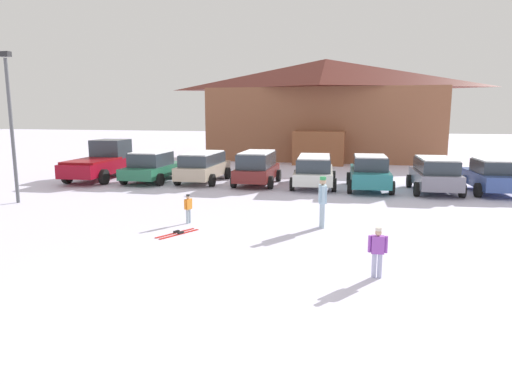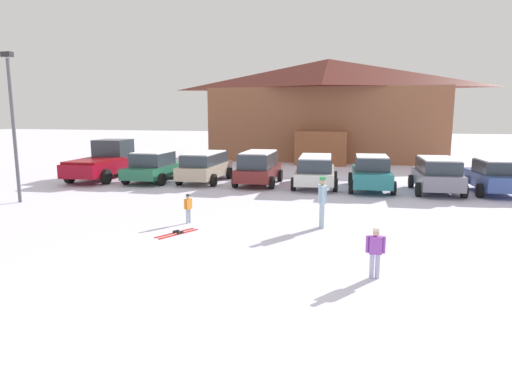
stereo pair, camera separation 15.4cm
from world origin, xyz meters
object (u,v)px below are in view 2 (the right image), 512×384
(skier_adult_in_blue_parka, at_px, (322,199))
(pair_of_skis, at_px, (177,233))
(parked_beige_suv, at_px, (205,166))
(ski_lodge, at_px, (327,109))
(parked_teal_hatchback, at_px, (371,172))
(parked_grey_wagon, at_px, (437,174))
(skier_child_in_orange_jacket, at_px, (188,207))
(parked_maroon_van, at_px, (259,167))
(pickup_truck, at_px, (106,161))
(parked_green_coupe, at_px, (154,166))
(parked_blue_hatchback, at_px, (495,176))
(skier_child_in_purple_jacket, at_px, (375,250))
(parked_white_suv, at_px, (316,170))
(lamp_post, at_px, (13,120))

(skier_adult_in_blue_parka, distance_m, pair_of_skis, 4.72)
(parked_beige_suv, relative_size, skier_adult_in_blue_parka, 2.80)
(pair_of_skis, bearing_deg, ski_lodge, 85.97)
(parked_teal_hatchback, bearing_deg, skier_adult_in_blue_parka, -99.52)
(ski_lodge, relative_size, parked_grey_wagon, 4.45)
(pair_of_skis, bearing_deg, skier_child_in_orange_jacket, 98.95)
(parked_grey_wagon, bearing_deg, ski_lodge, 114.92)
(parked_maroon_van, distance_m, parked_teal_hatchback, 5.67)
(pickup_truck, distance_m, skier_child_in_orange_jacket, 12.40)
(parked_green_coupe, height_order, parked_beige_suv, parked_green_coupe)
(ski_lodge, distance_m, pickup_truck, 18.31)
(parked_grey_wagon, bearing_deg, pickup_truck, 179.57)
(ski_lodge, height_order, parked_teal_hatchback, ski_lodge)
(parked_green_coupe, distance_m, parked_grey_wagon, 14.40)
(parked_grey_wagon, height_order, pair_of_skis, parked_grey_wagon)
(pickup_truck, bearing_deg, pair_of_skis, -48.19)
(parked_beige_suv, height_order, parked_maroon_van, parked_maroon_van)
(parked_blue_hatchback, distance_m, skier_child_in_purple_jacket, 13.75)
(parked_white_suv, height_order, skier_child_in_orange_jacket, parked_white_suv)
(parked_grey_wagon, xyz_separation_m, skier_adult_in_blue_parka, (-4.33, -8.04, 0.06))
(ski_lodge, distance_m, parked_teal_hatchback, 15.42)
(parked_white_suv, distance_m, pair_of_skis, 10.69)
(pair_of_skis, bearing_deg, skier_adult_in_blue_parka, 24.47)
(parked_maroon_van, bearing_deg, parked_teal_hatchback, -1.72)
(skier_child_in_orange_jacket, bearing_deg, parked_green_coupe, 123.86)
(pair_of_skis, bearing_deg, parked_beige_suv, 106.86)
(ski_lodge, relative_size, skier_adult_in_blue_parka, 11.09)
(parked_green_coupe, distance_m, pickup_truck, 3.18)
(parked_white_suv, xyz_separation_m, skier_child_in_purple_jacket, (3.08, -12.63, -0.19))
(ski_lodge, xyz_separation_m, skier_adult_in_blue_parka, (2.48, -22.69, -3.04))
(parked_beige_suv, bearing_deg, parked_maroon_van, -2.59)
(parked_blue_hatchback, bearing_deg, parked_grey_wagon, -170.87)
(skier_child_in_orange_jacket, bearing_deg, ski_lodge, 85.20)
(parked_blue_hatchback, relative_size, skier_adult_in_blue_parka, 2.51)
(lamp_post, bearing_deg, parked_blue_hatchback, 20.80)
(parked_blue_hatchback, distance_m, skier_child_in_orange_jacket, 14.46)
(parked_blue_hatchback, bearing_deg, lamp_post, -159.20)
(parked_green_coupe, relative_size, lamp_post, 0.77)
(skier_child_in_purple_jacket, bearing_deg, parked_maroon_van, 115.70)
(parked_beige_suv, bearing_deg, pair_of_skis, -73.14)
(parked_teal_hatchback, bearing_deg, skier_child_in_purple_jacket, -88.32)
(parked_green_coupe, xyz_separation_m, parked_grey_wagon, (14.40, 0.17, 0.06))
(ski_lodge, height_order, lamp_post, ski_lodge)
(parked_white_suv, bearing_deg, parked_blue_hatchback, 0.72)
(skier_child_in_orange_jacket, distance_m, lamp_post, 8.88)
(parked_white_suv, height_order, parked_grey_wagon, parked_grey_wagon)
(parked_white_suv, height_order, skier_adult_in_blue_parka, skier_adult_in_blue_parka)
(parked_green_coupe, height_order, skier_child_in_orange_jacket, parked_green_coupe)
(ski_lodge, relative_size, parked_white_suv, 3.79)
(parked_teal_hatchback, distance_m, skier_child_in_purple_jacket, 12.38)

